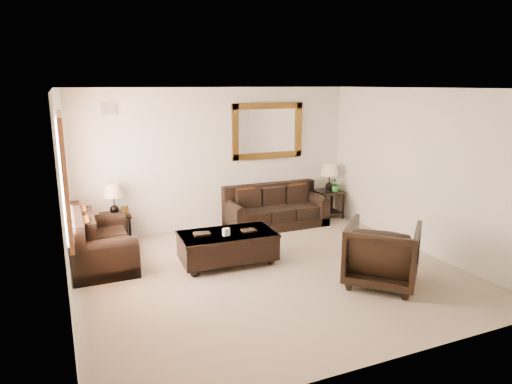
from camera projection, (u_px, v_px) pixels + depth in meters
name	position (u px, v px, depth m)	size (l,w,h in m)	color
room	(271.00, 185.00, 6.52)	(5.51, 5.01, 2.71)	gray
window	(65.00, 174.00, 6.25)	(0.07, 1.96, 1.66)	white
mirror	(268.00, 131.00, 9.03)	(1.50, 0.06, 1.10)	#502E10
air_vent	(109.00, 108.00, 7.78)	(0.25, 0.02, 0.18)	#999999
sofa	(275.00, 211.00, 9.07)	(1.98, 0.85, 0.81)	black
loveseat	(98.00, 245.00, 7.06)	(0.93, 1.56, 0.88)	black
end_table_left	(114.00, 205.00, 7.89)	(0.50, 0.50, 1.10)	black
end_table_right	(329.00, 182.00, 9.54)	(0.53, 0.53, 1.16)	black
coffee_table	(227.00, 244.00, 7.12)	(1.52, 0.87, 0.63)	black
armchair	(382.00, 251.00, 6.36)	(0.95, 0.89, 0.98)	black
potted_plant	(336.00, 185.00, 9.51)	(0.29, 0.32, 0.25)	#20531C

